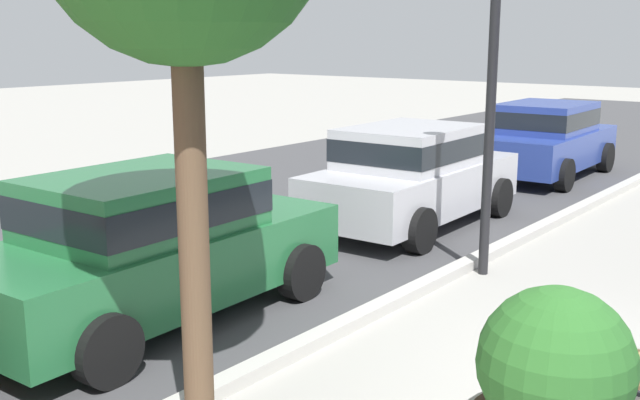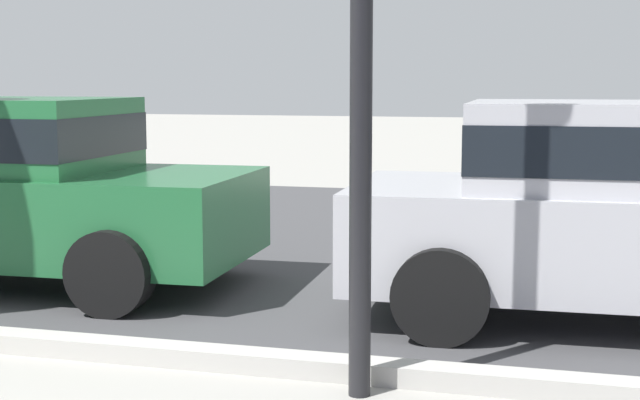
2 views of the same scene
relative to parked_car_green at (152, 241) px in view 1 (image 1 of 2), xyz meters
The scene contains 6 objects.
street_surface 3.21m from the parked_car_green, 67.56° to the left, with size 60.00×9.00×0.01m, color #424244.
curb_stone 2.24m from the parked_car_green, 55.77° to the right, with size 60.00×0.20×0.12m, color #B2AFA8.
parked_car_green is the anchor object (origin of this frame).
parked_car_silver 5.08m from the parked_car_green, ahead, with size 4.15×2.03×1.56m.
parked_car_blue 10.39m from the parked_car_green, ahead, with size 4.15×2.03×1.56m.
lamp_post 4.40m from the parked_car_green, 29.30° to the right, with size 0.32×0.32×3.90m.
Camera 1 is at (-5.97, -1.31, 2.88)m, focal length 42.40 mm.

